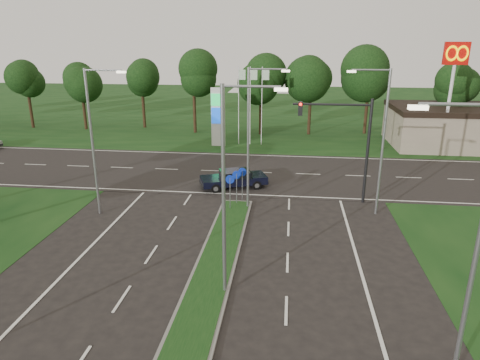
# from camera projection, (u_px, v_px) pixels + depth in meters

# --- Properties ---
(verge_far) EXTENTS (160.00, 50.00, 0.02)m
(verge_far) POSITION_uv_depth(u_px,v_px,m) (268.00, 113.00, 65.06)
(verge_far) COLOR #113311
(verge_far) RESTS_ON ground
(cross_road) EXTENTS (160.00, 12.00, 0.02)m
(cross_road) POSITION_uv_depth(u_px,v_px,m) (248.00, 172.00, 35.81)
(cross_road) COLOR black
(cross_road) RESTS_ON ground
(median_kerb) EXTENTS (2.00, 26.00, 0.12)m
(median_kerb) POSITION_uv_depth(u_px,v_px,m) (197.00, 318.00, 16.92)
(median_kerb) COLOR slate
(median_kerb) RESTS_ON ground
(commercial_building) EXTENTS (16.00, 9.00, 4.00)m
(commercial_building) POSITION_uv_depth(u_px,v_px,m) (472.00, 127.00, 44.05)
(commercial_building) COLOR gray
(commercial_building) RESTS_ON ground
(streetlight_median_near) EXTENTS (2.53, 0.22, 9.00)m
(streetlight_median_near) POSITION_uv_depth(u_px,v_px,m) (228.00, 183.00, 17.14)
(streetlight_median_near) COLOR gray
(streetlight_median_near) RESTS_ON ground
(streetlight_median_far) EXTENTS (2.53, 0.22, 9.00)m
(streetlight_median_far) POSITION_uv_depth(u_px,v_px,m) (251.00, 132.00, 26.57)
(streetlight_median_far) COLOR gray
(streetlight_median_far) RESTS_ON ground
(streetlight_left_far) EXTENTS (2.53, 0.22, 9.00)m
(streetlight_left_far) POSITION_uv_depth(u_px,v_px,m) (95.00, 135.00, 25.73)
(streetlight_left_far) COLOR gray
(streetlight_left_far) RESTS_ON ground
(streetlight_right_far) EXTENTS (2.53, 0.22, 9.00)m
(streetlight_right_far) POSITION_uv_depth(u_px,v_px,m) (380.00, 135.00, 25.70)
(streetlight_right_far) COLOR gray
(streetlight_right_far) RESTS_ON ground
(streetlight_right_near) EXTENTS (2.53, 0.22, 9.00)m
(streetlight_right_near) POSITION_uv_depth(u_px,v_px,m) (472.00, 236.00, 12.49)
(streetlight_right_near) COLOR gray
(streetlight_right_near) RESTS_ON ground
(traffic_signal) EXTENTS (5.10, 0.42, 7.00)m
(traffic_signal) POSITION_uv_depth(u_px,v_px,m) (348.00, 135.00, 27.89)
(traffic_signal) COLOR black
(traffic_signal) RESTS_ON ground
(median_signs) EXTENTS (1.16, 1.76, 2.38)m
(median_signs) POSITION_uv_depth(u_px,v_px,m) (236.00, 181.00, 28.11)
(median_signs) COLOR gray
(median_signs) RESTS_ON ground
(gas_pylon) EXTENTS (5.80, 1.26, 8.00)m
(gas_pylon) POSITION_uv_depth(u_px,v_px,m) (220.00, 115.00, 43.78)
(gas_pylon) COLOR silver
(gas_pylon) RESTS_ON ground
(mcdonalds_sign) EXTENTS (2.20, 0.47, 10.40)m
(mcdonalds_sign) POSITION_uv_depth(u_px,v_px,m) (454.00, 70.00, 38.83)
(mcdonalds_sign) COLOR silver
(mcdonalds_sign) RESTS_ON ground
(treeline_far) EXTENTS (6.00, 6.00, 9.90)m
(treeline_far) POSITION_uv_depth(u_px,v_px,m) (263.00, 74.00, 48.71)
(treeline_far) COLOR black
(treeline_far) RESTS_ON ground
(navy_sedan) EXTENTS (5.19, 3.51, 1.32)m
(navy_sedan) POSITION_uv_depth(u_px,v_px,m) (234.00, 178.00, 31.90)
(navy_sedan) COLOR black
(navy_sedan) RESTS_ON ground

